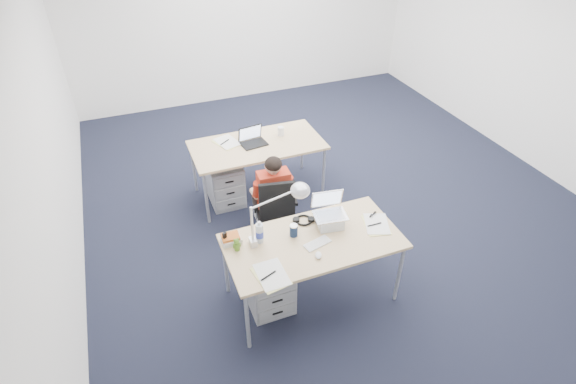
{
  "coord_description": "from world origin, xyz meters",
  "views": [
    {
      "loc": [
        -2.22,
        -4.1,
        3.47
      ],
      "look_at": [
        -0.91,
        -0.75,
        0.85
      ],
      "focal_mm": 28.0,
      "sensor_mm": 36.0,
      "label": 1
    }
  ],
  "objects_px": {
    "can_koozie": "(294,230)",
    "book_stack": "(231,239)",
    "desk_near": "(313,244)",
    "sunglasses": "(373,215)",
    "computer_mouse": "(318,255)",
    "bear_figurine": "(237,244)",
    "cordless_phone": "(225,239)",
    "wireless_keyboard": "(317,243)",
    "silver_laptop": "(330,212)",
    "far_cup": "(281,131)",
    "office_chair": "(275,223)",
    "headphones": "(304,220)",
    "dark_laptop": "(254,136)",
    "drawer_pedestal_far": "(225,182)",
    "seated_person": "(271,194)",
    "drawer_pedestal_near": "(268,282)",
    "desk_lamp": "(271,215)",
    "water_bottle": "(259,232)",
    "desk_far": "(257,147)"
  },
  "relations": [
    {
      "from": "can_koozie",
      "to": "book_stack",
      "type": "xyz_separation_m",
      "value": [
        -0.56,
        0.12,
        -0.02
      ]
    },
    {
      "from": "desk_near",
      "to": "sunglasses",
      "type": "height_order",
      "value": "sunglasses"
    },
    {
      "from": "computer_mouse",
      "to": "bear_figurine",
      "type": "height_order",
      "value": "bear_figurine"
    },
    {
      "from": "can_koozie",
      "to": "cordless_phone",
      "type": "height_order",
      "value": "cordless_phone"
    },
    {
      "from": "sunglasses",
      "to": "cordless_phone",
      "type": "bearing_deg",
      "value": 149.72
    },
    {
      "from": "wireless_keyboard",
      "to": "cordless_phone",
      "type": "bearing_deg",
      "value": 145.27
    },
    {
      "from": "silver_laptop",
      "to": "far_cup",
      "type": "distance_m",
      "value": 1.82
    },
    {
      "from": "silver_laptop",
      "to": "office_chair",
      "type": "bearing_deg",
      "value": 118.99
    },
    {
      "from": "silver_laptop",
      "to": "headphones",
      "type": "distance_m",
      "value": 0.29
    },
    {
      "from": "dark_laptop",
      "to": "far_cup",
      "type": "height_order",
      "value": "dark_laptop"
    },
    {
      "from": "office_chair",
      "to": "drawer_pedestal_far",
      "type": "relative_size",
      "value": 1.66
    },
    {
      "from": "sunglasses",
      "to": "seated_person",
      "type": "bearing_deg",
      "value": 102.77
    },
    {
      "from": "drawer_pedestal_near",
      "to": "desk_lamp",
      "type": "bearing_deg",
      "value": 41.51
    },
    {
      "from": "wireless_keyboard",
      "to": "bear_figurine",
      "type": "bearing_deg",
      "value": 151.29
    },
    {
      "from": "desk_near",
      "to": "drawer_pedestal_near",
      "type": "bearing_deg",
      "value": 169.47
    },
    {
      "from": "bear_figurine",
      "to": "desk_lamp",
      "type": "bearing_deg",
      "value": -12.53
    },
    {
      "from": "computer_mouse",
      "to": "dark_laptop",
      "type": "bearing_deg",
      "value": 111.88
    },
    {
      "from": "seated_person",
      "to": "bear_figurine",
      "type": "xyz_separation_m",
      "value": [
        -0.63,
        -0.91,
        0.25
      ]
    },
    {
      "from": "wireless_keyboard",
      "to": "book_stack",
      "type": "bearing_deg",
      "value": 143.45
    },
    {
      "from": "drawer_pedestal_near",
      "to": "water_bottle",
      "type": "distance_m",
      "value": 0.57
    },
    {
      "from": "seated_person",
      "to": "can_koozie",
      "type": "height_order",
      "value": "seated_person"
    },
    {
      "from": "drawer_pedestal_near",
      "to": "water_bottle",
      "type": "relative_size",
      "value": 2.43
    },
    {
      "from": "can_koozie",
      "to": "dark_laptop",
      "type": "relative_size",
      "value": 0.4
    },
    {
      "from": "sunglasses",
      "to": "silver_laptop",
      "type": "bearing_deg",
      "value": 151.9
    },
    {
      "from": "seated_person",
      "to": "far_cup",
      "type": "xyz_separation_m",
      "value": [
        0.46,
        0.9,
        0.24
      ]
    },
    {
      "from": "can_koozie",
      "to": "water_bottle",
      "type": "xyz_separation_m",
      "value": [
        -0.31,
        0.04,
        0.05
      ]
    },
    {
      "from": "wireless_keyboard",
      "to": "sunglasses",
      "type": "bearing_deg",
      "value": 0.7
    },
    {
      "from": "drawer_pedestal_far",
      "to": "dark_laptop",
      "type": "relative_size",
      "value": 1.81
    },
    {
      "from": "desk_near",
      "to": "sunglasses",
      "type": "distance_m",
      "value": 0.69
    },
    {
      "from": "can_koozie",
      "to": "desk_lamp",
      "type": "bearing_deg",
      "value": 175.91
    },
    {
      "from": "drawer_pedestal_near",
      "to": "dark_laptop",
      "type": "xyz_separation_m",
      "value": [
        0.46,
        1.76,
        0.57
      ]
    },
    {
      "from": "computer_mouse",
      "to": "desk_lamp",
      "type": "distance_m",
      "value": 0.54
    },
    {
      "from": "seated_person",
      "to": "drawer_pedestal_near",
      "type": "relative_size",
      "value": 1.97
    },
    {
      "from": "book_stack",
      "to": "sunglasses",
      "type": "relative_size",
      "value": 1.58
    },
    {
      "from": "sunglasses",
      "to": "computer_mouse",
      "type": "bearing_deg",
      "value": 178.75
    },
    {
      "from": "seated_person",
      "to": "office_chair",
      "type": "bearing_deg",
      "value": -90.73
    },
    {
      "from": "desk_far",
      "to": "seated_person",
      "type": "height_order",
      "value": "seated_person"
    },
    {
      "from": "water_bottle",
      "to": "computer_mouse",
      "type": "bearing_deg",
      "value": -42.18
    },
    {
      "from": "dark_laptop",
      "to": "silver_laptop",
      "type": "bearing_deg",
      "value": -91.0
    },
    {
      "from": "drawer_pedestal_near",
      "to": "cordless_phone",
      "type": "relative_size",
      "value": 4.2
    },
    {
      "from": "desk_far",
      "to": "far_cup",
      "type": "relative_size",
      "value": 14.15
    },
    {
      "from": "bear_figurine",
      "to": "far_cup",
      "type": "bearing_deg",
      "value": 44.52
    },
    {
      "from": "can_koozie",
      "to": "far_cup",
      "type": "distance_m",
      "value": 1.9
    },
    {
      "from": "water_bottle",
      "to": "sunglasses",
      "type": "xyz_separation_m",
      "value": [
        1.13,
        -0.05,
        -0.1
      ]
    },
    {
      "from": "seated_person",
      "to": "wireless_keyboard",
      "type": "bearing_deg",
      "value": -83.72
    },
    {
      "from": "silver_laptop",
      "to": "desk_lamp",
      "type": "distance_m",
      "value": 0.59
    },
    {
      "from": "book_stack",
      "to": "sunglasses",
      "type": "height_order",
      "value": "book_stack"
    },
    {
      "from": "cordless_phone",
      "to": "far_cup",
      "type": "height_order",
      "value": "cordless_phone"
    },
    {
      "from": "wireless_keyboard",
      "to": "computer_mouse",
      "type": "bearing_deg",
      "value": -124.77
    },
    {
      "from": "seated_person",
      "to": "drawer_pedestal_near",
      "type": "xyz_separation_m",
      "value": [
        -0.38,
        -0.96,
        -0.27
      ]
    }
  ]
}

